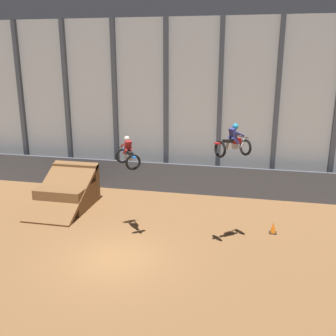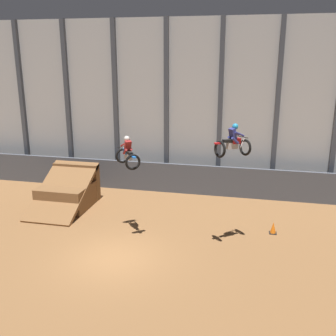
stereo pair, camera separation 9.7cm
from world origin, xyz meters
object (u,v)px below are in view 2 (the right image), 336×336
rider_bike_left_air (128,154)px  dirt_ramp (69,191)px  rider_bike_right_air (233,143)px  traffic_cone_near_ramp (273,228)px

rider_bike_left_air → dirt_ramp: bearing=110.2°
rider_bike_left_air → rider_bike_right_air: (4.78, -0.13, 0.77)m
dirt_ramp → rider_bike_left_air: bearing=-32.3°
rider_bike_right_air → rider_bike_left_air: bearing=-134.7°
rider_bike_right_air → dirt_ramp: bearing=-151.1°
rider_bike_right_air → traffic_cone_near_ramp: 5.20m
dirt_ramp → traffic_cone_near_ramp: size_ratio=7.42×
traffic_cone_near_ramp → rider_bike_left_air: bearing=-167.2°
dirt_ramp → traffic_cone_near_ramp: bearing=-6.8°
dirt_ramp → rider_bike_right_air: 10.64m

